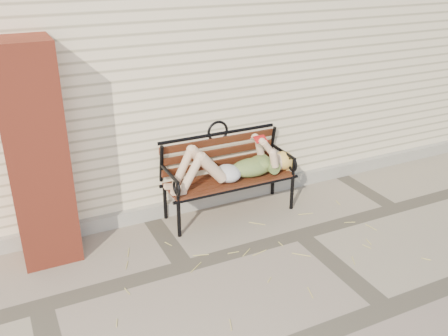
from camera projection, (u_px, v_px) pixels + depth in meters
ground at (300, 235)px, 5.02m from camera, size 80.00×80.00×0.00m
house_wall at (185, 38)px, 6.88m from camera, size 8.00×4.00×3.00m
foundation_strip at (254, 189)px, 5.79m from camera, size 8.00×0.10×0.15m
brick_pillar at (36, 156)px, 4.32m from camera, size 0.50×0.50×2.00m
garden_bench at (226, 164)px, 5.28m from camera, size 1.50×0.60×0.97m
reading_woman at (232, 165)px, 5.17m from camera, size 1.41×0.32×0.45m
straw_scatter at (229, 268)px, 4.49m from camera, size 2.91×1.54×0.01m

